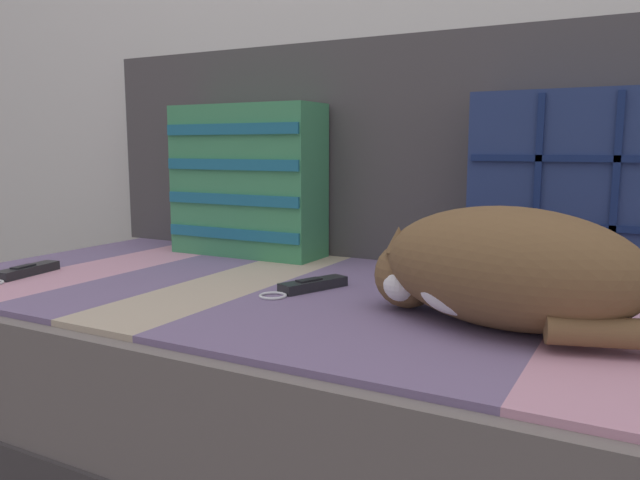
{
  "coord_description": "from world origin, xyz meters",
  "views": [
    {
      "loc": [
        0.46,
        -0.9,
        0.62
      ],
      "look_at": [
        -0.05,
        0.03,
        0.46
      ],
      "focal_mm": 35.0,
      "sensor_mm": 36.0,
      "label": 1
    }
  ],
  "objects_px": {
    "couch": "(362,385)",
    "game_remote_far": "(310,286)",
    "throw_pillow_striped": "(247,181)",
    "sleeping_cat": "(497,270)",
    "game_remote_near": "(25,271)",
    "throw_pillow_quilted": "(579,190)"
  },
  "relations": [
    {
      "from": "couch",
      "to": "game_remote_far",
      "type": "height_order",
      "value": "game_remote_far"
    },
    {
      "from": "couch",
      "to": "throw_pillow_striped",
      "type": "xyz_separation_m",
      "value": [
        -0.41,
        0.22,
        0.36
      ]
    },
    {
      "from": "throw_pillow_striped",
      "to": "sleeping_cat",
      "type": "distance_m",
      "value": 0.76
    },
    {
      "from": "throw_pillow_striped",
      "to": "game_remote_near",
      "type": "relative_size",
      "value": 1.93
    },
    {
      "from": "sleeping_cat",
      "to": "throw_pillow_striped",
      "type": "bearing_deg",
      "value": 153.32
    },
    {
      "from": "game_remote_near",
      "to": "game_remote_far",
      "type": "height_order",
      "value": "same"
    },
    {
      "from": "throw_pillow_quilted",
      "to": "game_remote_far",
      "type": "distance_m",
      "value": 0.53
    },
    {
      "from": "couch",
      "to": "throw_pillow_quilted",
      "type": "xyz_separation_m",
      "value": [
        0.33,
        0.22,
        0.36
      ]
    },
    {
      "from": "throw_pillow_striped",
      "to": "game_remote_far",
      "type": "xyz_separation_m",
      "value": [
        0.32,
        -0.27,
        -0.17
      ]
    },
    {
      "from": "sleeping_cat",
      "to": "game_remote_far",
      "type": "bearing_deg",
      "value": 168.31
    },
    {
      "from": "game_remote_far",
      "to": "throw_pillow_quilted",
      "type": "bearing_deg",
      "value": 32.38
    },
    {
      "from": "throw_pillow_quilted",
      "to": "game_remote_far",
      "type": "height_order",
      "value": "throw_pillow_quilted"
    },
    {
      "from": "throw_pillow_quilted",
      "to": "sleeping_cat",
      "type": "height_order",
      "value": "throw_pillow_quilted"
    },
    {
      "from": "throw_pillow_quilted",
      "to": "game_remote_near",
      "type": "height_order",
      "value": "throw_pillow_quilted"
    },
    {
      "from": "throw_pillow_quilted",
      "to": "game_remote_near",
      "type": "xyz_separation_m",
      "value": [
        -0.99,
        -0.43,
        -0.17
      ]
    },
    {
      "from": "couch",
      "to": "game_remote_near",
      "type": "bearing_deg",
      "value": -162.66
    },
    {
      "from": "throw_pillow_striped",
      "to": "game_remote_near",
      "type": "height_order",
      "value": "throw_pillow_striped"
    },
    {
      "from": "sleeping_cat",
      "to": "game_remote_far",
      "type": "relative_size",
      "value": 2.44
    },
    {
      "from": "game_remote_near",
      "to": "game_remote_far",
      "type": "xyz_separation_m",
      "value": [
        0.57,
        0.16,
        -0.0
      ]
    },
    {
      "from": "couch",
      "to": "throw_pillow_striped",
      "type": "relative_size",
      "value": 4.77
    },
    {
      "from": "throw_pillow_striped",
      "to": "couch",
      "type": "bearing_deg",
      "value": -28.52
    },
    {
      "from": "game_remote_far",
      "to": "sleeping_cat",
      "type": "bearing_deg",
      "value": -11.69
    }
  ]
}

